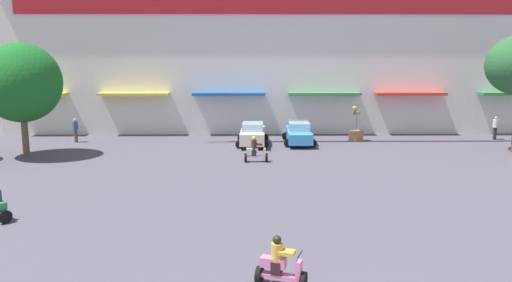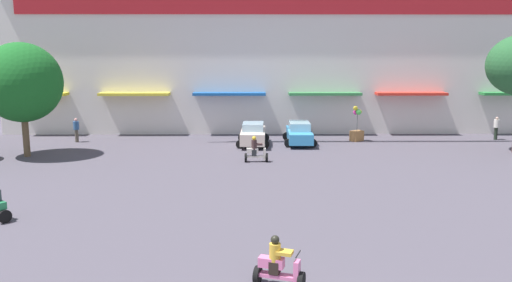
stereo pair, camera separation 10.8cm
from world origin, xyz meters
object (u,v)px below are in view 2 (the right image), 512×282
Objects in this scene: scooter_rider_0 at (278,266)px; pedestrian_1 at (76,129)px; parked_car_1 at (299,133)px; parked_car_0 at (253,134)px; plaza_tree_2 at (22,83)px; balloon_vendor_cart at (357,128)px; pedestrian_0 at (496,127)px; scooter_rider_6 at (256,151)px.

pedestrian_1 reaches higher than scooter_rider_0.
scooter_rider_0 is (-2.64, -22.21, -0.16)m from parked_car_1.
parked_car_0 is at bearing 91.57° from scooter_rider_0.
plaza_tree_2 is at bearing -166.55° from parked_car_1.
balloon_vendor_cart is (20.14, 0.24, -0.00)m from pedestrian_1.
parked_car_0 is at bearing -5.96° from pedestrian_1.
parked_car_1 is 22.36m from scooter_rider_0.
balloon_vendor_cart is at bearing 0.67° from pedestrian_1.
plaza_tree_2 is 2.73× the size of balloon_vendor_cart.
plaza_tree_2 is at bearing 129.04° from scooter_rider_0.
plaza_tree_2 reaches higher than balloon_vendor_cart.
pedestrian_0 is 0.66× the size of balloon_vendor_cart.
scooter_rider_6 is at bearing -88.63° from parked_car_0.
parked_car_0 is 2.55× the size of pedestrian_0.
parked_car_0 is 17.96m from pedestrian_0.
pedestrian_1 is 20.14m from balloon_vendor_cart.
scooter_rider_0 is at bearing -96.78° from parked_car_1.
parked_car_0 is at bearing -172.03° from parked_car_1.
plaza_tree_2 reaches higher than scooter_rider_0.
balloon_vendor_cart reaches higher than parked_car_0.
parked_car_1 is (3.24, 0.45, -0.01)m from parked_car_0.
pedestrian_0 is (17.85, 1.99, 0.17)m from parked_car_0.
plaza_tree_2 is at bearing -169.93° from pedestrian_0.
scooter_rider_0 is at bearing -126.01° from pedestrian_0.
parked_car_1 is 4.42m from balloon_vendor_cart.
parked_car_0 reaches higher than scooter_rider_0.
plaza_tree_2 is 23.60m from scooter_rider_0.
pedestrian_0 is 30.48m from pedestrian_1.
plaza_tree_2 is 4.52× the size of scooter_rider_6.
scooter_rider_6 is 10.17m from balloon_vendor_cart.
pedestrian_1 is at bearing 176.88° from parked_car_1.
parked_car_1 is (17.30, 4.14, -3.79)m from plaza_tree_2.
scooter_rider_6 is at bearing -157.30° from pedestrian_0.
pedestrian_1 reaches higher than scooter_rider_6.
balloon_vendor_cart reaches higher than pedestrian_1.
parked_car_1 is 2.67× the size of pedestrian_0.
parked_car_0 is at bearing -173.65° from pedestrian_0.
balloon_vendor_cart is (7.51, 1.55, 0.18)m from parked_car_0.
pedestrian_0 is (31.91, 5.67, -3.61)m from plaza_tree_2.
scooter_rider_6 is 0.90× the size of pedestrian_1.
balloon_vendor_cart reaches higher than parked_car_1.
scooter_rider_6 is 19.21m from pedestrian_0.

